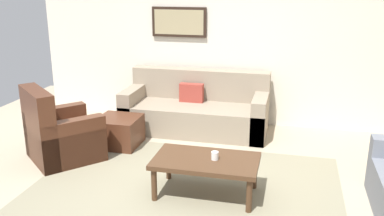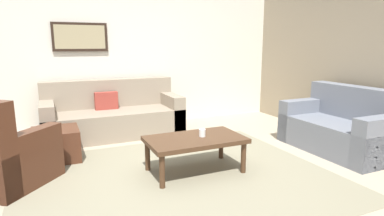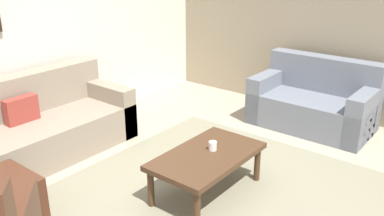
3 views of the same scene
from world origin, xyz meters
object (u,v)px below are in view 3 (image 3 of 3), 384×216
coffee_table (207,159)px  ottoman (0,202)px  couch_loveseat (315,103)px  cup (213,146)px  couch_main (33,130)px

coffee_table → ottoman: bearing=143.3°
couch_loveseat → ottoman: bearing=161.7°
couch_loveseat → ottoman: 3.86m
couch_loveseat → cup: bearing=176.4°
couch_main → coffee_table: couch_main is taller
couch_loveseat → cup: 2.13m
couch_loveseat → couch_main: bearing=142.5°
coffee_table → cup: cup is taller
ottoman → cup: bearing=-34.9°
ottoman → couch_main: bearing=45.9°
couch_loveseat → coffee_table: size_ratio=1.36×
couch_main → cup: (0.66, -1.99, 0.16)m
ottoman → cup: cup is taller
cup → couch_loveseat: bearing=-3.6°
ottoman → cup: size_ratio=6.54×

